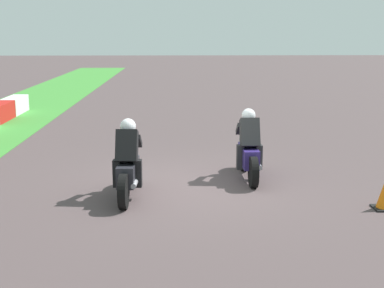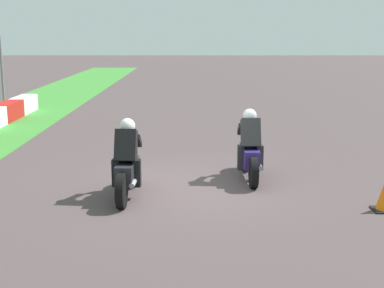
{
  "view_description": "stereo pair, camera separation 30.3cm",
  "coord_description": "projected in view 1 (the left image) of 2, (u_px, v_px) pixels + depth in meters",
  "views": [
    {
      "loc": [
        -10.71,
        0.23,
        3.14
      ],
      "look_at": [
        -0.08,
        -0.06,
        0.9
      ],
      "focal_mm": 50.51,
      "sensor_mm": 36.0,
      "label": 1
    },
    {
      "loc": [
        -10.72,
        -0.07,
        3.14
      ],
      "look_at": [
        -0.08,
        -0.06,
        0.9
      ],
      "focal_mm": 50.51,
      "sensor_mm": 36.0,
      "label": 2
    }
  ],
  "objects": [
    {
      "name": "ground_plane",
      "position": [
        189.0,
        186.0,
        11.13
      ],
      "size": [
        120.0,
        120.0,
        0.0
      ],
      "primitive_type": "plane",
      "color": "#4F4142"
    },
    {
      "name": "rider_lane_b",
      "position": [
        128.0,
        166.0,
        10.26
      ],
      "size": [
        2.04,
        0.55,
        1.51
      ],
      "rotation": [
        0.0,
        0.0,
        -0.04
      ],
      "color": "black",
      "rests_on": "ground_plane"
    },
    {
      "name": "rider_lane_a",
      "position": [
        249.0,
        150.0,
        11.58
      ],
      "size": [
        2.04,
        0.54,
        1.51
      ],
      "rotation": [
        0.0,
        0.0,
        0.02
      ],
      "color": "black",
      "rests_on": "ground_plane"
    }
  ]
}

